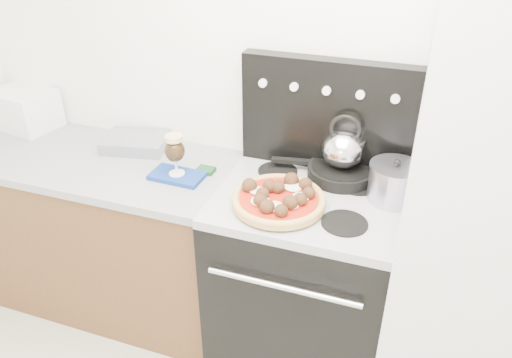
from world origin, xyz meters
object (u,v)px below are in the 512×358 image
at_px(base_cabinet, 104,234).
at_px(pizza, 279,198).
at_px(pizza_pan, 278,205).
at_px(oven_mitt, 177,176).
at_px(skillet, 341,172).
at_px(toaster_oven, 24,109).
at_px(stove_body, 303,282).
at_px(fridge, 491,226).
at_px(stock_pot, 394,184).
at_px(beer_glass, 175,155).
at_px(tea_kettle, 344,146).

distance_m(base_cabinet, pizza, 1.15).
bearing_deg(pizza_pan, base_cabinet, 172.04).
distance_m(oven_mitt, skillet, 0.73).
distance_m(base_cabinet, toaster_oven, 0.80).
height_order(stove_body, fridge, fridge).
bearing_deg(oven_mitt, fridge, -0.23).
xyz_separation_m(oven_mitt, stock_pot, (0.93, 0.11, 0.08)).
bearing_deg(pizza_pan, beer_glass, 169.21).
height_order(beer_glass, tea_kettle, tea_kettle).
distance_m(beer_glass, stock_pot, 0.94).
height_order(stove_body, pizza_pan, pizza_pan).
height_order(toaster_oven, stock_pot, toaster_oven).
xyz_separation_m(oven_mitt, beer_glass, (0.00, 0.00, 0.11)).
bearing_deg(oven_mitt, toaster_oven, 167.17).
bearing_deg(tea_kettle, beer_glass, -166.98).
bearing_deg(skillet, beer_glass, -162.94).
height_order(pizza, skillet, pizza).
distance_m(fridge, beer_glass, 1.30).
distance_m(stove_body, toaster_oven, 1.73).
bearing_deg(oven_mitt, stove_body, 1.88).
relative_size(toaster_oven, pizza_pan, 0.93).
bearing_deg(stove_body, stock_pot, 14.86).
distance_m(stove_body, pizza_pan, 0.51).
distance_m(base_cabinet, fridge, 1.88).
height_order(toaster_oven, pizza, toaster_oven).
distance_m(pizza_pan, pizza, 0.03).
distance_m(base_cabinet, skillet, 1.32).
height_order(stove_body, pizza, pizza).
height_order(fridge, tea_kettle, fridge).
distance_m(fridge, pizza, 0.80).
bearing_deg(tea_kettle, oven_mitt, -166.98).
bearing_deg(tea_kettle, pizza_pan, -125.89).
height_order(oven_mitt, pizza, pizza).
distance_m(stove_body, tea_kettle, 0.67).
xyz_separation_m(skillet, stock_pot, (0.23, -0.11, 0.05)).
bearing_deg(pizza, stock_pot, 25.62).
bearing_deg(oven_mitt, beer_glass, 0.00).
distance_m(fridge, tea_kettle, 0.65).
bearing_deg(stove_body, pizza_pan, -129.20).
height_order(base_cabinet, stock_pot, stock_pot).
xyz_separation_m(tea_kettle, stock_pot, (0.23, -0.11, -0.08)).
bearing_deg(base_cabinet, pizza_pan, -7.96).
relative_size(pizza_pan, stock_pot, 1.71).
xyz_separation_m(toaster_oven, tea_kettle, (1.72, -0.02, 0.07)).
relative_size(fridge, oven_mitt, 7.95).
bearing_deg(oven_mitt, base_cabinet, 174.93).
relative_size(beer_glass, stock_pot, 0.95).
bearing_deg(oven_mitt, pizza, -10.79).
bearing_deg(skillet, stock_pot, -24.83).
distance_m(pizza, stock_pot, 0.47).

